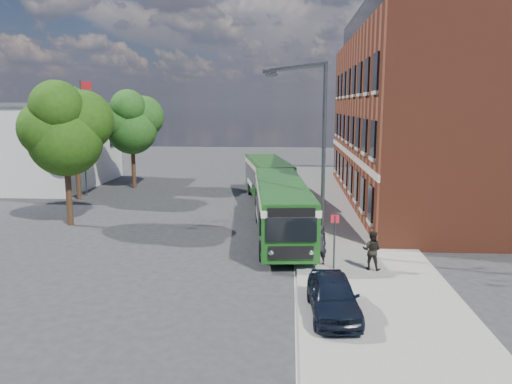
# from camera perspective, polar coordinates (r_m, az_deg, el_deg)

# --- Properties ---
(ground) EXTENTS (120.00, 120.00, 0.00)m
(ground) POSITION_cam_1_polar(r_m,az_deg,el_deg) (26.32, -4.23, -5.83)
(ground) COLOR #2A2A2C
(ground) RESTS_ON ground
(pavement) EXTENTS (6.00, 48.00, 0.15)m
(pavement) POSITION_cam_1_polar(r_m,az_deg,el_deg) (33.97, 9.51, -2.20)
(pavement) COLOR gray
(pavement) RESTS_ON ground
(kerb_line) EXTENTS (0.12, 48.00, 0.01)m
(kerb_line) POSITION_cam_1_polar(r_m,az_deg,el_deg) (33.83, 4.35, -2.27)
(kerb_line) COLOR beige
(kerb_line) RESTS_ON ground
(brick_office) EXTENTS (12.10, 26.00, 14.20)m
(brick_office) POSITION_cam_1_polar(r_m,az_deg,el_deg) (38.48, 19.79, 9.10)
(brick_office) COLOR brown
(brick_office) RESTS_ON ground
(white_building) EXTENTS (9.40, 13.40, 7.30)m
(white_building) POSITION_cam_1_polar(r_m,az_deg,el_deg) (48.34, -22.77, 5.04)
(white_building) COLOR silver
(white_building) RESTS_ON ground
(flagpole) EXTENTS (0.95, 0.10, 9.00)m
(flagpole) POSITION_cam_1_polar(r_m,az_deg,el_deg) (41.40, -19.08, 6.35)
(flagpole) COLOR #36383A
(flagpole) RESTS_ON ground
(street_lamp) EXTENTS (2.96, 2.38, 9.00)m
(street_lamp) POSITION_cam_1_polar(r_m,az_deg,el_deg) (23.21, 6.84, 4.06)
(street_lamp) COLOR #36383A
(street_lamp) RESTS_ON ground
(bus_stop_sign) EXTENTS (0.35, 0.08, 2.52)m
(bus_stop_sign) POSITION_cam_1_polar(r_m,az_deg,el_deg) (21.70, 8.96, -5.23)
(bus_stop_sign) COLOR #36383A
(bus_stop_sign) RESTS_ON ground
(bus_front) EXTENTS (3.65, 12.64, 3.02)m
(bus_front) POSITION_cam_1_polar(r_m,az_deg,el_deg) (27.12, 2.89, -1.36)
(bus_front) COLOR #194F17
(bus_front) RESTS_ON ground
(bus_rear) EXTENTS (4.31, 10.02, 3.02)m
(bus_rear) POSITION_cam_1_polar(r_m,az_deg,el_deg) (38.06, 1.38, 1.91)
(bus_rear) COLOR #174C11
(bus_rear) RESTS_ON ground
(parked_car) EXTENTS (1.79, 4.03, 1.35)m
(parked_car) POSITION_cam_1_polar(r_m,az_deg,el_deg) (17.28, 8.81, -11.62)
(parked_car) COLOR black
(parked_car) RESTS_ON pavement
(pedestrian_a) EXTENTS (0.75, 0.59, 1.81)m
(pedestrian_a) POSITION_cam_1_polar(r_m,az_deg,el_deg) (22.28, 7.28, -5.99)
(pedestrian_a) COLOR black
(pedestrian_a) RESTS_ON pavement
(pedestrian_b) EXTENTS (1.00, 0.89, 1.69)m
(pedestrian_b) POSITION_cam_1_polar(r_m,az_deg,el_deg) (22.05, 13.10, -6.50)
(pedestrian_b) COLOR black
(pedestrian_b) RESTS_ON pavement
(tree_left) EXTENTS (5.05, 4.80, 8.53)m
(tree_left) POSITION_cam_1_polar(r_m,az_deg,el_deg) (31.28, -20.97, 6.80)
(tree_left) COLOR #3A2515
(tree_left) RESTS_ON ground
(tree_mid) EXTENTS (5.05, 4.80, 8.53)m
(tree_mid) POSITION_cam_1_polar(r_m,az_deg,el_deg) (40.02, -19.95, 7.41)
(tree_mid) COLOR #3A2515
(tree_mid) RESTS_ON ground
(tree_right) EXTENTS (4.99, 4.74, 8.42)m
(tree_right) POSITION_cam_1_polar(r_m,az_deg,el_deg) (44.19, -13.97, 7.79)
(tree_right) COLOR #3A2515
(tree_right) RESTS_ON ground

